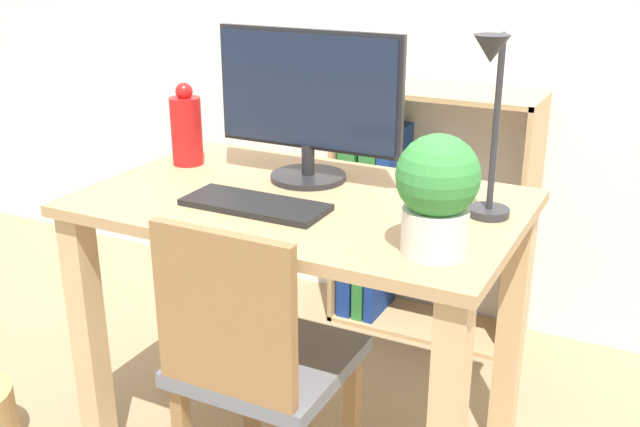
{
  "coord_description": "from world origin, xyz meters",
  "views": [
    {
      "loc": [
        0.87,
        -1.62,
        1.42
      ],
      "look_at": [
        0.0,
        0.1,
        0.7
      ],
      "focal_mm": 42.0,
      "sensor_mm": 36.0,
      "label": 1
    }
  ],
  "objects_px": {
    "potted_plant": "(437,191)",
    "chair": "(255,359)",
    "desk_lamp": "(491,111)",
    "bookshelf": "(397,211)",
    "vase": "(186,128)",
    "keyboard": "(255,205)",
    "monitor": "(308,99)"
  },
  "relations": [
    {
      "from": "potted_plant",
      "to": "chair",
      "type": "distance_m",
      "value": 0.63
    },
    {
      "from": "potted_plant",
      "to": "chair",
      "type": "xyz_separation_m",
      "value": [
        -0.41,
        -0.08,
        -0.47
      ]
    },
    {
      "from": "desk_lamp",
      "to": "bookshelf",
      "type": "relative_size",
      "value": 0.48
    },
    {
      "from": "vase",
      "to": "desk_lamp",
      "type": "height_order",
      "value": "desk_lamp"
    },
    {
      "from": "potted_plant",
      "to": "bookshelf",
      "type": "height_order",
      "value": "potted_plant"
    },
    {
      "from": "desk_lamp",
      "to": "chair",
      "type": "bearing_deg",
      "value": -146.54
    },
    {
      "from": "vase",
      "to": "chair",
      "type": "height_order",
      "value": "vase"
    },
    {
      "from": "keyboard",
      "to": "desk_lamp",
      "type": "relative_size",
      "value": 0.83
    },
    {
      "from": "keyboard",
      "to": "monitor",
      "type": "bearing_deg",
      "value": 87.46
    },
    {
      "from": "monitor",
      "to": "bookshelf",
      "type": "relative_size",
      "value": 0.59
    },
    {
      "from": "monitor",
      "to": "potted_plant",
      "type": "distance_m",
      "value": 0.59
    },
    {
      "from": "monitor",
      "to": "vase",
      "type": "bearing_deg",
      "value": -176.1
    },
    {
      "from": "vase",
      "to": "monitor",
      "type": "bearing_deg",
      "value": 3.9
    },
    {
      "from": "bookshelf",
      "to": "chair",
      "type": "bearing_deg",
      "value": -86.54
    },
    {
      "from": "monitor",
      "to": "bookshelf",
      "type": "distance_m",
      "value": 0.9
    },
    {
      "from": "monitor",
      "to": "keyboard",
      "type": "bearing_deg",
      "value": -92.54
    },
    {
      "from": "chair",
      "to": "bookshelf",
      "type": "xyz_separation_m",
      "value": [
        -0.07,
        1.13,
        0.0
      ]
    },
    {
      "from": "vase",
      "to": "bookshelf",
      "type": "bearing_deg",
      "value": 62.11
    },
    {
      "from": "monitor",
      "to": "desk_lamp",
      "type": "distance_m",
      "value": 0.54
    },
    {
      "from": "monitor",
      "to": "potted_plant",
      "type": "xyz_separation_m",
      "value": [
        0.48,
        -0.33,
        -0.09
      ]
    },
    {
      "from": "desk_lamp",
      "to": "chair",
      "type": "relative_size",
      "value": 0.54
    },
    {
      "from": "keyboard",
      "to": "desk_lamp",
      "type": "height_order",
      "value": "desk_lamp"
    },
    {
      "from": "keyboard",
      "to": "vase",
      "type": "distance_m",
      "value": 0.46
    },
    {
      "from": "potted_plant",
      "to": "monitor",
      "type": "bearing_deg",
      "value": 145.06
    },
    {
      "from": "keyboard",
      "to": "potted_plant",
      "type": "height_order",
      "value": "potted_plant"
    },
    {
      "from": "monitor",
      "to": "desk_lamp",
      "type": "height_order",
      "value": "desk_lamp"
    },
    {
      "from": "monitor",
      "to": "vase",
      "type": "height_order",
      "value": "monitor"
    },
    {
      "from": "vase",
      "to": "potted_plant",
      "type": "relative_size",
      "value": 0.93
    },
    {
      "from": "vase",
      "to": "chair",
      "type": "bearing_deg",
      "value": -40.26
    },
    {
      "from": "monitor",
      "to": "chair",
      "type": "distance_m",
      "value": 0.7
    },
    {
      "from": "keyboard",
      "to": "potted_plant",
      "type": "bearing_deg",
      "value": -8.06
    },
    {
      "from": "monitor",
      "to": "potted_plant",
      "type": "height_order",
      "value": "monitor"
    }
  ]
}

